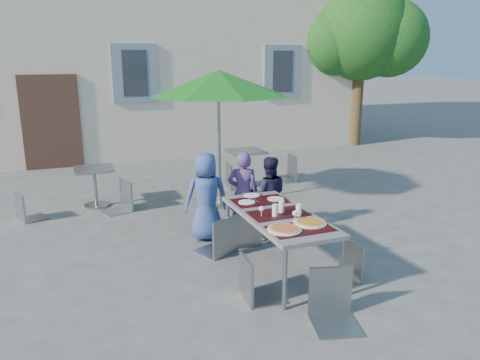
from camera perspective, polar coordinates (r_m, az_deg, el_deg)
name	(u,v)px	position (r m, az deg, el deg)	size (l,w,h in m)	color
ground	(255,297)	(5.37, 1.87, -14.02)	(90.00, 90.00, 0.00)	#4D4D50
tree	(361,33)	(14.56, 14.59, 16.95)	(3.60, 3.00, 4.70)	#4B3920
dining_table	(278,218)	(5.70, 4.69, -4.63)	(0.80, 1.85, 0.76)	#4A4B4F
pizza_near_left	(284,229)	(5.15, 5.43, -5.95)	(0.38, 0.38, 0.03)	white
pizza_near_right	(310,222)	(5.39, 8.55, -5.12)	(0.38, 0.38, 0.03)	white
glassware	(284,210)	(5.60, 5.34, -3.60)	(0.49, 0.41, 0.15)	silver
place_settings	(258,199)	(6.23, 2.24, -2.29)	(0.67, 0.49, 0.01)	white
child_0	(206,197)	(6.73, -4.12, -2.06)	(0.63, 0.41, 1.28)	#334A8D
child_1	(243,193)	(6.93, 0.37, -1.63)	(0.46, 0.30, 1.26)	#553976
child_2	(268,195)	(7.00, 3.48, -1.85)	(0.57, 0.33, 1.17)	#171732
chair_0	(220,212)	(6.21, -2.46, -3.92)	(0.59, 0.60, 1.01)	gray
chair_1	(245,209)	(6.51, 0.64, -3.57)	(0.41, 0.41, 0.92)	gray
chair_2	(276,199)	(6.84, 4.47, -2.27)	(0.58, 0.58, 1.00)	gray
chair_3	(255,252)	(5.08, 1.88, -8.79)	(0.46, 0.45, 0.95)	gray
chair_4	(349,240)	(5.69, 13.10, -7.18)	(0.39, 0.39, 0.86)	gray
chair_5	(335,266)	(4.76, 11.51, -10.20)	(0.55, 0.56, 1.02)	gray
patio_umbrella	(218,84)	(8.07, -2.65, 11.59)	(2.41, 2.41, 2.38)	#93959A
cafe_table_0	(95,181)	(8.64, -17.28, -0.13)	(0.66, 0.66, 0.70)	#93959A
bg_chair_l_0	(24,190)	(8.30, -24.84, -1.13)	(0.51, 0.51, 0.88)	gray
bg_chair_r_0	(120,178)	(8.25, -14.46, 0.19)	(0.55, 0.55, 0.98)	#91979D
cafe_table_1	(246,162)	(9.55, 0.72, 2.24)	(0.70, 0.70, 0.75)	#93959A
bg_chair_l_1	(234,161)	(9.39, -0.76, 2.33)	(0.47, 0.47, 0.96)	gray
bg_chair_r_1	(288,152)	(9.99, 5.83, 3.37)	(0.51, 0.51, 1.05)	#93979E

